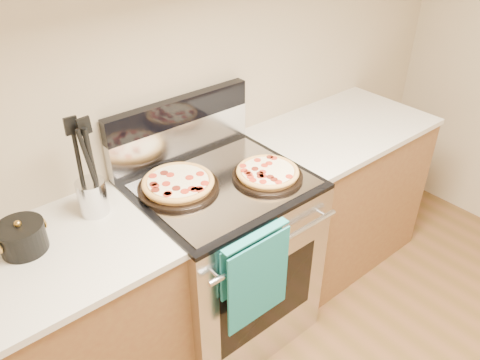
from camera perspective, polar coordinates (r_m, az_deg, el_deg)
wall_back at (r=2.17m, az=-8.42°, el=13.28°), size 4.00×0.00×4.00m
range_body at (r=2.39m, az=-2.08°, el=-9.69°), size 0.76×0.68×0.90m
oven_window at (r=2.21m, az=3.44°, el=-14.21°), size 0.56×0.01×0.40m
cooktop at (r=2.11m, az=-2.33°, el=-0.46°), size 0.76×0.68×0.02m
backsplash_lower at (r=2.28m, az=-7.19°, el=4.96°), size 0.76×0.06×0.18m
backsplash_upper at (r=2.21m, az=-7.46°, el=8.39°), size 0.76×0.06×0.12m
oven_handle at (r=1.95m, az=4.59°, el=-7.86°), size 0.70×0.03×0.03m
dish_towel at (r=1.95m, az=1.86°, el=-11.57°), size 0.32×0.05×0.42m
foil_sheet at (r=2.08m, az=-1.83°, el=-0.51°), size 0.70×0.55×0.01m
cabinet_left at (r=2.18m, az=-22.25°, el=-18.88°), size 1.00×0.62×0.88m
countertop_left at (r=1.86m, az=-25.19°, el=-10.01°), size 1.02×0.64×0.03m
cabinet_right at (r=2.91m, az=11.34°, el=-1.79°), size 1.00×0.62×0.88m
countertop_right at (r=2.68m, az=12.38°, el=6.21°), size 1.02×0.64×0.03m
pepperoni_pizza_back at (r=2.05m, az=-7.53°, el=-0.48°), size 0.42×0.42×0.05m
pepperoni_pizza_front at (r=2.11m, az=3.38°, el=0.82°), size 0.42×0.42×0.04m
utensil_crock at (r=1.98m, az=-17.54°, el=-2.00°), size 0.13×0.13×0.15m
saucepan at (r=1.90m, az=-24.99°, el=-6.48°), size 0.20×0.20×0.10m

